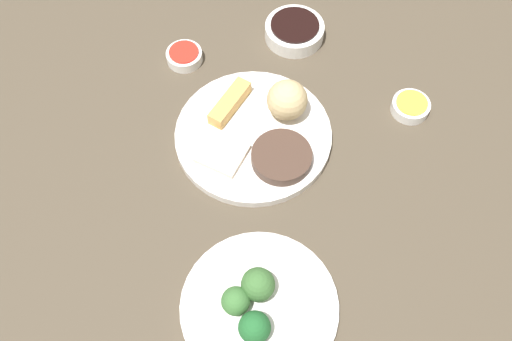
{
  "coord_description": "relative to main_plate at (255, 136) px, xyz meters",
  "views": [
    {
      "loc": [
        -0.53,
        -0.1,
        0.84
      ],
      "look_at": [
        -0.1,
        -0.02,
        0.06
      ],
      "focal_mm": 39.21,
      "sensor_mm": 36.0,
      "label": 1
    }
  ],
  "objects": [
    {
      "name": "soy_sauce_bowl_liquid",
      "position": [
        0.25,
        -0.03,
        0.02
      ],
      "size": [
        0.09,
        0.09,
        0.0
      ],
      "primitive_type": "cylinder",
      "color": "black",
      "rests_on": "soy_sauce_bowl"
    },
    {
      "name": "tabletop",
      "position": [
        0.01,
        0.0,
        -0.02
      ],
      "size": [
        2.2,
        2.2,
        0.02
      ],
      "primitive_type": "cube",
      "color": "#493F30",
      "rests_on": "ground"
    },
    {
      "name": "broccoli_plate",
      "position": [
        -0.29,
        -0.06,
        -0.0
      ],
      "size": [
        0.23,
        0.23,
        0.01
      ],
      "primitive_type": "cylinder",
      "color": "white",
      "rests_on": "tabletop"
    },
    {
      "name": "crab_rangoon_wonton",
      "position": [
        -0.05,
        0.05,
        0.01
      ],
      "size": [
        0.09,
        0.09,
        0.01
      ],
      "primitive_type": "cube",
      "rotation": [
        0.0,
        0.0,
        -0.28
      ],
      "color": "beige",
      "rests_on": "main_plate"
    },
    {
      "name": "broccoli_floret_0",
      "position": [
        -0.27,
        -0.06,
        0.03
      ],
      "size": [
        0.05,
        0.05,
        0.05
      ],
      "primitive_type": "sphere",
      "color": "#396731",
      "rests_on": "broccoli_plate"
    },
    {
      "name": "sauce_ramekin_sweet_and_sour",
      "position": [
        0.15,
        0.16,
        0.0
      ],
      "size": [
        0.07,
        0.07,
        0.02
      ],
      "primitive_type": "cylinder",
      "color": "white",
      "rests_on": "tabletop"
    },
    {
      "name": "sauce_ramekin_sweet_and_sour_liquid",
      "position": [
        0.15,
        0.16,
        0.01
      ],
      "size": [
        0.06,
        0.06,
        0.0
      ],
      "primitive_type": "cylinder",
      "color": "red",
      "rests_on": "sauce_ramekin_sweet_and_sour"
    },
    {
      "name": "main_plate",
      "position": [
        0.0,
        0.0,
        0.0
      ],
      "size": [
        0.27,
        0.27,
        0.02
      ],
      "primitive_type": "cylinder",
      "color": "white",
      "rests_on": "tabletop"
    },
    {
      "name": "broccoli_floret_1",
      "position": [
        -0.33,
        -0.06,
        0.03
      ],
      "size": [
        0.05,
        0.05,
        0.05
      ],
      "primitive_type": "sphere",
      "color": "#1F5C2A",
      "rests_on": "broccoli_plate"
    },
    {
      "name": "broccoli_floret_2",
      "position": [
        -0.3,
        -0.03,
        0.03
      ],
      "size": [
        0.04,
        0.04,
        0.04
      ],
      "primitive_type": "sphere",
      "color": "#396B33",
      "rests_on": "broccoli_plate"
    },
    {
      "name": "soy_sauce_bowl",
      "position": [
        0.25,
        -0.03,
        0.01
      ],
      "size": [
        0.11,
        0.11,
        0.03
      ],
      "primitive_type": "cylinder",
      "color": "white",
      "rests_on": "tabletop"
    },
    {
      "name": "rice_scoop",
      "position": [
        0.05,
        -0.05,
        0.04
      ],
      "size": [
        0.07,
        0.07,
        0.07
      ],
      "primitive_type": "sphere",
      "color": "tan",
      "rests_on": "main_plate"
    },
    {
      "name": "spring_roll",
      "position": [
        0.05,
        0.05,
        0.02
      ],
      "size": [
        0.1,
        0.06,
        0.02
      ],
      "primitive_type": "cube",
      "rotation": [
        0.0,
        0.0,
        2.78
      ],
      "color": "tan",
      "rests_on": "main_plate"
    },
    {
      "name": "sauce_ramekin_hot_mustard",
      "position": [
        0.11,
        -0.26,
        0.0
      ],
      "size": [
        0.07,
        0.07,
        0.02
      ],
      "primitive_type": "cylinder",
      "color": "white",
      "rests_on": "tabletop"
    },
    {
      "name": "stir_fry_heap",
      "position": [
        -0.05,
        -0.05,
        0.02
      ],
      "size": [
        0.1,
        0.1,
        0.02
      ],
      "primitive_type": "cylinder",
      "color": "#432F24",
      "rests_on": "main_plate"
    },
    {
      "name": "sauce_ramekin_hot_mustard_liquid",
      "position": [
        0.11,
        -0.26,
        0.01
      ],
      "size": [
        0.06,
        0.06,
        0.0
      ],
      "primitive_type": "cylinder",
      "color": "yellow",
      "rests_on": "sauce_ramekin_hot_mustard"
    }
  ]
}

